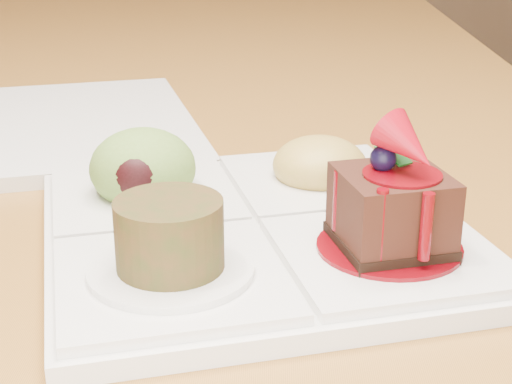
{
  "coord_description": "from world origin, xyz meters",
  "views": [
    {
      "loc": [
        0.2,
        -0.71,
        0.96
      ],
      "look_at": [
        0.19,
        -0.26,
        0.79
      ],
      "focal_mm": 55.0,
      "sensor_mm": 36.0,
      "label": 1
    }
  ],
  "objects": [
    {
      "name": "sampler_plate",
      "position": [
        0.19,
        -0.26,
        0.77
      ],
      "size": [
        0.32,
        0.32,
        0.1
      ],
      "rotation": [
        0.0,
        0.0,
        0.27
      ],
      "color": "silver",
      "rests_on": "dining_table"
    },
    {
      "name": "second_plate",
      "position": [
        -0.02,
        -0.04,
        0.76
      ],
      "size": [
        0.36,
        0.36,
        0.01
      ],
      "primitive_type": "cube",
      "rotation": [
        0.0,
        0.0,
        0.28
      ],
      "color": "silver",
      "rests_on": "dining_table"
    },
    {
      "name": "dining_table",
      "position": [
        0.0,
        0.0,
        0.68
      ],
      "size": [
        1.0,
        1.8,
        0.75
      ],
      "color": "#966227",
      "rests_on": "ground"
    }
  ]
}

